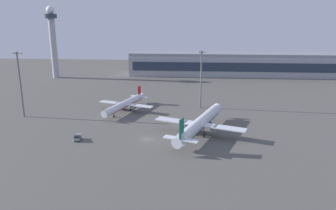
{
  "coord_description": "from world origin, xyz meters",
  "views": [
    {
      "loc": [
        16.18,
        -113.12,
        44.82
      ],
      "look_at": [
        5.03,
        32.88,
        4.0
      ],
      "focal_mm": 35.69,
      "sensor_mm": 36.0,
      "label": 1
    }
  ],
  "objects": [
    {
      "name": "control_tower",
      "position": [
        -80.86,
        113.93,
        27.96
      ],
      "size": [
        8.0,
        8.0,
        49.11
      ],
      "color": "#A8A8B2",
      "rests_on": "ground"
    },
    {
      "name": "terminal_building",
      "position": [
        45.29,
        132.48,
        8.09
      ],
      "size": [
        150.73,
        22.4,
        16.4
      ],
      "color": "#9EA3AD",
      "rests_on": "ground"
    },
    {
      "name": "apron_light_east",
      "position": [
        19.96,
        43.19,
        15.66
      ],
      "size": [
        4.8,
        0.9,
        27.59
      ],
      "color": "slate",
      "rests_on": "ground"
    },
    {
      "name": "apron_light_west",
      "position": [
        -58.35,
        23.05,
        16.25
      ],
      "size": [
        4.8,
        0.9,
        28.74
      ],
      "color": "slate",
      "rests_on": "ground"
    },
    {
      "name": "baggage_tractor",
      "position": [
        -25.04,
        -2.97,
        1.18
      ],
      "size": [
        2.54,
        4.38,
        2.25
      ],
      "rotation": [
        0.0,
        0.0,
        3.29
      ],
      "color": "gray",
      "rests_on": "ground"
    },
    {
      "name": "airplane_terminal_side",
      "position": [
        -15.17,
        35.02,
        3.43
      ],
      "size": [
        27.05,
        34.38,
        9.07
      ],
      "rotation": [
        0.0,
        0.0,
        2.82
      ],
      "color": "silver",
      "rests_on": "ground"
    },
    {
      "name": "airplane_far_stand",
      "position": [
        19.07,
        6.63,
        4.4
      ],
      "size": [
        34.48,
        43.77,
        11.63
      ],
      "rotation": [
        0.0,
        0.0,
        -0.35
      ],
      "color": "silver",
      "rests_on": "ground"
    },
    {
      "name": "ground_plane",
      "position": [
        0.0,
        0.0,
        0.0
      ],
      "size": [
        416.0,
        416.0,
        0.0
      ],
      "primitive_type": "plane",
      "color": "#56544F"
    }
  ]
}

